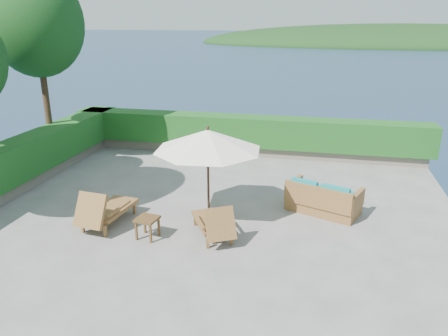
% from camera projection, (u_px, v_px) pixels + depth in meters
% --- Properties ---
extents(ground, '(12.00, 12.00, 0.00)m').
position_uv_depth(ground, '(204.00, 222.00, 10.28)').
color(ground, gray).
rests_on(ground, ground).
extents(foundation, '(12.00, 12.00, 3.00)m').
position_uv_depth(foundation, '(205.00, 279.00, 10.78)').
color(foundation, '#60594C').
rests_on(foundation, ocean).
extents(ocean, '(600.00, 600.00, 0.00)m').
position_uv_depth(ocean, '(206.00, 327.00, 11.25)').
color(ocean, '#17284A').
rests_on(ocean, ground).
extents(offshore_island, '(126.00, 57.60, 12.60)m').
position_uv_depth(offshore_island, '(399.00, 45.00, 135.41)').
color(offshore_island, black).
rests_on(offshore_island, ocean).
extents(planter_wall_far, '(12.00, 0.60, 0.36)m').
position_uv_depth(planter_wall_far, '(245.00, 149.00, 15.40)').
color(planter_wall_far, gray).
rests_on(planter_wall_far, ground).
extents(hedge_far, '(12.40, 0.90, 1.00)m').
position_uv_depth(hedge_far, '(246.00, 131.00, 15.18)').
color(hedge_far, '#144112').
rests_on(hedge_far, planter_wall_far).
extents(tree_far, '(2.80, 2.80, 6.03)m').
position_uv_depth(tree_far, '(36.00, 23.00, 13.04)').
color(tree_far, '#48301B').
rests_on(tree_far, ground).
extents(patio_umbrella, '(3.13, 3.13, 2.26)m').
position_uv_depth(patio_umbrella, '(208.00, 141.00, 9.91)').
color(patio_umbrella, black).
rests_on(patio_umbrella, ground).
extents(lounge_left, '(0.88, 1.75, 0.97)m').
position_uv_depth(lounge_left, '(105.00, 210.00, 9.97)').
color(lounge_left, brown).
rests_on(lounge_left, ground).
extents(lounge_right, '(1.28, 1.61, 0.87)m').
position_uv_depth(lounge_right, '(214.00, 222.00, 9.44)').
color(lounge_right, brown).
rests_on(lounge_right, ground).
extents(side_table, '(0.51, 0.51, 0.48)m').
position_uv_depth(side_table, '(147.00, 221.00, 9.41)').
color(side_table, brown).
rests_on(side_table, ground).
extents(wicker_loveseat, '(1.93, 1.46, 0.85)m').
position_uv_depth(wicker_loveseat, '(323.00, 200.00, 10.68)').
color(wicker_loveseat, brown).
rests_on(wicker_loveseat, ground).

